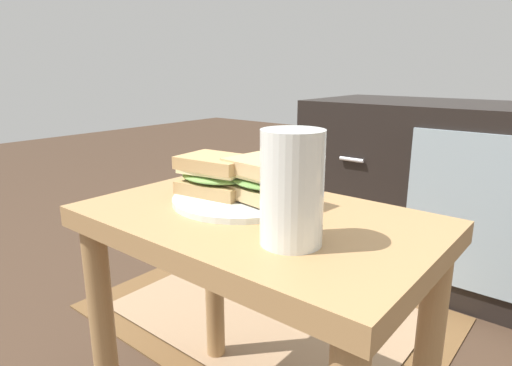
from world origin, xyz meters
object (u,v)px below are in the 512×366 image
object	(u,v)px
beer_glass	(292,191)
tv_cabinet	(457,194)
plate	(240,199)
sandwich_front	(216,175)
sandwich_back	(266,179)

from	to	relation	value
beer_glass	tv_cabinet	bearing A→B (deg)	92.60
plate	sandwich_front	world-z (taller)	sandwich_front
tv_cabinet	sandwich_front	bearing A→B (deg)	-100.66
sandwich_front	sandwich_back	xyz separation A→B (m)	(0.09, 0.02, 0.00)
sandwich_front	beer_glass	world-z (taller)	beer_glass
sandwich_back	beer_glass	size ratio (longest dim) A/B	0.97
tv_cabinet	beer_glass	xyz separation A→B (m)	(0.05, -1.01, 0.24)
plate	sandwich_front	bearing A→B (deg)	-167.56
sandwich_front	tv_cabinet	bearing A→B (deg)	79.34
tv_cabinet	plate	bearing A→B (deg)	-97.89
plate	sandwich_front	distance (m)	0.06
plate	beer_glass	xyz separation A→B (m)	(0.17, -0.10, 0.07)
tv_cabinet	beer_glass	world-z (taller)	beer_glass
sandwich_front	beer_glass	bearing A→B (deg)	-21.34
plate	sandwich_front	size ratio (longest dim) A/B	1.62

